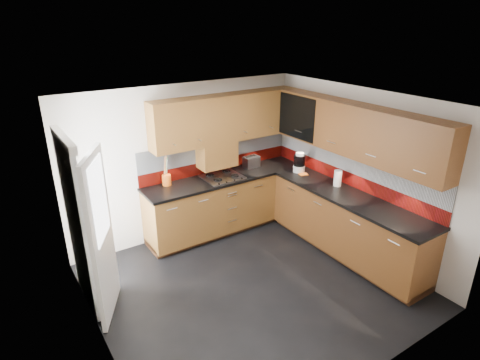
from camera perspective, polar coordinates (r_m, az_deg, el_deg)
room at (r=4.71m, az=1.94°, el=-0.04°), size 4.00×3.80×2.64m
base_cabinets at (r=6.27m, az=6.02°, el=-4.91°), size 2.70×3.20×0.95m
countertop at (r=6.05m, az=6.18°, el=-0.93°), size 2.72×3.22×0.04m
backsplash at (r=6.23m, az=6.58°, el=2.65°), size 2.70×3.20×0.54m
upper_cabinets at (r=5.92m, az=7.41°, el=7.90°), size 2.50×3.20×0.72m
extractor_hood at (r=6.31m, az=-3.33°, el=3.67°), size 0.60×0.33×0.40m
glass_cabinet at (r=6.43m, az=9.06°, el=9.21°), size 0.32×0.80×0.66m
back_door at (r=4.91m, az=-20.88°, el=-6.67°), size 0.42×1.19×2.04m
gas_hob at (r=6.29m, az=-2.50°, el=0.46°), size 0.60×0.52×0.05m
utensil_pot at (r=6.07m, az=-10.40°, el=0.18°), size 0.13×0.13×0.47m
toaster at (r=6.71m, az=1.62°, el=2.61°), size 0.27×0.17×0.19m
food_processor at (r=6.55m, az=8.43°, el=2.40°), size 0.19×0.19×0.32m
paper_towel at (r=6.12m, az=13.72°, el=0.24°), size 0.12×0.12×0.24m
orange_cloth at (r=6.48m, az=8.98°, el=0.81°), size 0.14×0.13×0.01m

